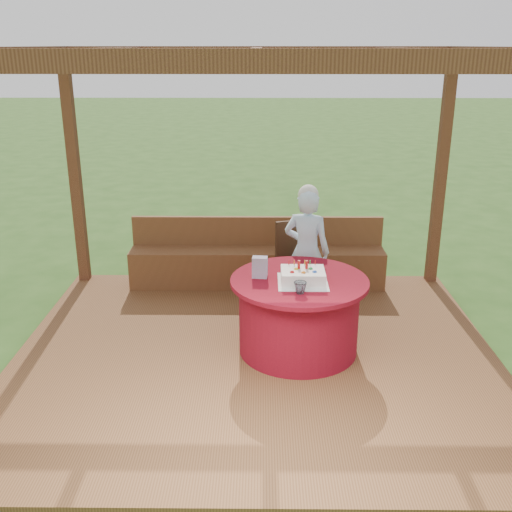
% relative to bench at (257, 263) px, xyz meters
% --- Properties ---
extents(ground, '(60.00, 60.00, 0.00)m').
position_rel_bench_xyz_m(ground, '(0.00, -1.72, -0.38)').
color(ground, '#2B521B').
rests_on(ground, ground).
extents(deck, '(4.50, 4.00, 0.12)m').
position_rel_bench_xyz_m(deck, '(0.00, -1.72, -0.32)').
color(deck, brown).
rests_on(deck, ground).
extents(pergola, '(4.50, 4.00, 2.72)m').
position_rel_bench_xyz_m(pergola, '(0.00, -1.72, 2.02)').
color(pergola, brown).
rests_on(pergola, deck).
extents(bench, '(3.00, 0.42, 0.80)m').
position_rel_bench_xyz_m(bench, '(0.00, 0.00, 0.00)').
color(bench, brown).
rests_on(bench, deck).
extents(table, '(1.26, 1.26, 0.72)m').
position_rel_bench_xyz_m(table, '(0.40, -1.64, 0.10)').
color(table, maroon).
rests_on(table, deck).
extents(chair, '(0.57, 0.57, 0.90)m').
position_rel_bench_xyz_m(chair, '(0.46, -0.48, 0.24)').
color(chair, '#3D2313').
rests_on(chair, deck).
extents(elderly_woman, '(0.57, 0.46, 1.39)m').
position_rel_bench_xyz_m(elderly_woman, '(0.53, -0.73, 0.43)').
color(elderly_woman, '#ABDBFE').
rests_on(elderly_woman, deck).
extents(birthday_cake, '(0.45, 0.45, 0.19)m').
position_rel_bench_xyz_m(birthday_cake, '(0.42, -1.72, 0.51)').
color(birthday_cake, white).
rests_on(birthday_cake, table).
extents(gift_bag, '(0.14, 0.10, 0.20)m').
position_rel_bench_xyz_m(gift_bag, '(0.04, -1.60, 0.55)').
color(gift_bag, '#C982AB').
rests_on(gift_bag, table).
extents(drinking_glass, '(0.14, 0.14, 0.10)m').
position_rel_bench_xyz_m(drinking_glass, '(0.38, -1.97, 0.51)').
color(drinking_glass, white).
rests_on(drinking_glass, table).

